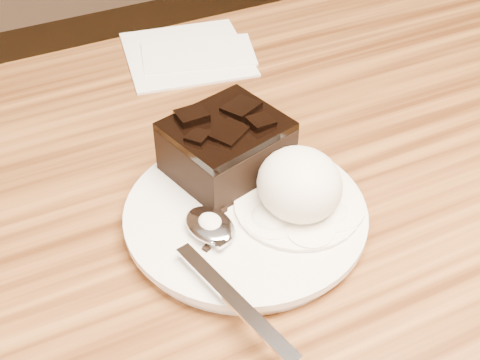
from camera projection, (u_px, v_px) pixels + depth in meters
name	position (u px, v px, depth m)	size (l,w,h in m)	color
plate	(246.00, 217.00, 0.53)	(0.20, 0.20, 0.02)	silver
brownie	(226.00, 149.00, 0.55)	(0.09, 0.08, 0.04)	black
ice_cream_scoop	(300.00, 185.00, 0.51)	(0.07, 0.07, 0.06)	white
melt_puddle	(298.00, 205.00, 0.52)	(0.10, 0.10, 0.00)	white
spoon	(210.00, 227.00, 0.50)	(0.03, 0.19, 0.01)	silver
napkin	(187.00, 53.00, 0.74)	(0.13, 0.13, 0.01)	white
crumb_a	(297.00, 241.00, 0.49)	(0.01, 0.01, 0.00)	black
crumb_b	(206.00, 248.00, 0.49)	(0.01, 0.01, 0.00)	black
crumb_c	(223.00, 210.00, 0.52)	(0.01, 0.00, 0.00)	black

